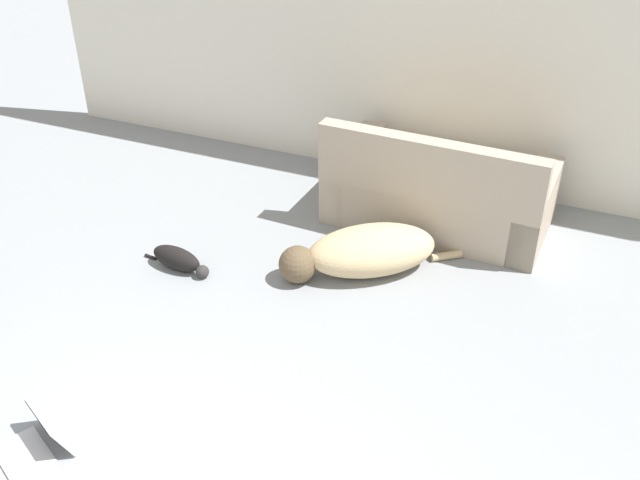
{
  "coord_description": "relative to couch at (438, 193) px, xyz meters",
  "views": [
    {
      "loc": [
        1.54,
        -0.82,
        2.94
      ],
      "look_at": [
        0.19,
        2.34,
        0.75
      ],
      "focal_mm": 40.0,
      "sensor_mm": 36.0,
      "label": 1
    }
  ],
  "objects": [
    {
      "name": "laptop_open",
      "position": [
        -1.28,
        -3.08,
        -0.18
      ],
      "size": [
        0.45,
        0.44,
        0.23
      ],
      "rotation": [
        0.0,
        0.0,
        -0.46
      ],
      "color": "#B7B7BC",
      "rests_on": "ground_plane"
    },
    {
      "name": "wall_back",
      "position": [
        -0.47,
        0.71,
        1.09
      ],
      "size": [
        7.01,
        0.06,
        2.7
      ],
      "color": "silver",
      "rests_on": "ground_plane"
    },
    {
      "name": "dog",
      "position": [
        -0.3,
        -0.87,
        -0.1
      ],
      "size": [
        1.19,
        0.98,
        0.34
      ],
      "rotation": [
        0.0,
        0.0,
        3.79
      ],
      "color": "tan",
      "rests_on": "ground_plane"
    },
    {
      "name": "cat",
      "position": [
        -1.53,
        -1.37,
        -0.18
      ],
      "size": [
        0.59,
        0.2,
        0.17
      ],
      "rotation": [
        0.0,
        0.0,
        6.16
      ],
      "color": "black",
      "rests_on": "ground_plane"
    },
    {
      "name": "couch",
      "position": [
        0.0,
        0.0,
        0.0
      ],
      "size": [
        1.72,
        0.99,
        0.85
      ],
      "rotation": [
        0.0,
        0.0,
        3.1
      ],
      "color": "tan",
      "rests_on": "ground_plane"
    }
  ]
}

